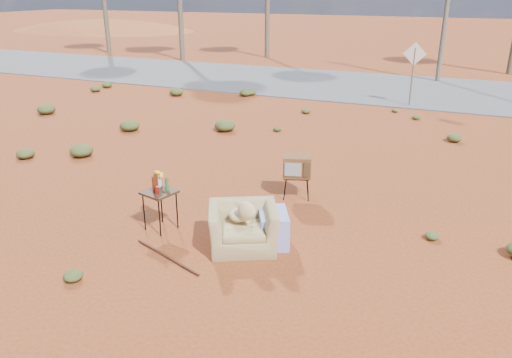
% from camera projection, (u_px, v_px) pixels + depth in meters
% --- Properties ---
extents(ground, '(140.00, 140.00, 0.00)m').
position_uv_depth(ground, '(210.00, 253.00, 7.87)').
color(ground, brown).
rests_on(ground, ground).
extents(highway, '(140.00, 7.00, 0.04)m').
position_uv_depth(highway, '(381.00, 88.00, 20.71)').
color(highway, '#565659').
rests_on(highway, ground).
extents(dirt_mound, '(26.00, 18.00, 2.00)m').
position_uv_depth(dirt_mound, '(103.00, 30.00, 48.10)').
color(dirt_mound, '#964C24').
rests_on(dirt_mound, ground).
extents(armchair, '(1.39, 1.29, 0.94)m').
position_uv_depth(armchair, '(249.00, 222.00, 7.94)').
color(armchair, '#988253').
rests_on(armchair, ground).
extents(tv_unit, '(0.64, 0.58, 0.87)m').
position_uv_depth(tv_unit, '(297.00, 167.00, 9.75)').
color(tv_unit, black).
rests_on(tv_unit, ground).
extents(side_table, '(0.60, 0.60, 0.99)m').
position_uv_depth(side_table, '(159.00, 189.00, 8.45)').
color(side_table, '#342113').
rests_on(side_table, ground).
extents(rusty_bar, '(1.44, 0.56, 0.04)m').
position_uv_depth(rusty_bar, '(167.00, 257.00, 7.73)').
color(rusty_bar, '#451A12').
rests_on(rusty_bar, ground).
extents(road_sign, '(0.78, 0.06, 2.19)m').
position_uv_depth(road_sign, '(414.00, 63.00, 17.05)').
color(road_sign, brown).
rests_on(road_sign, ground).
extents(scrub_patch, '(17.49, 8.07, 0.33)m').
position_uv_depth(scrub_patch, '(267.00, 157.00, 11.90)').
color(scrub_patch, '#495123').
rests_on(scrub_patch, ground).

